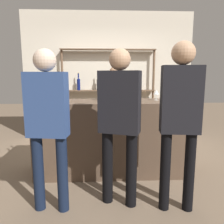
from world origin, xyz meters
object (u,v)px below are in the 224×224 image
at_px(wine_glass, 156,92).
at_px(ice_bucket, 110,93).
at_px(customer_left, 48,118).
at_px(counter_bottle_0, 45,92).
at_px(counter_bottle_2, 47,93).
at_px(cork_jar, 127,96).
at_px(customer_right, 180,112).
at_px(counter_bottle_1, 122,92).
at_px(customer_center, 120,116).
at_px(server_behind_counter, 115,103).
at_px(counter_bottle_3, 53,93).

distance_m(wine_glass, ice_bucket, 0.70).
xyz_separation_m(wine_glass, customer_left, (-1.35, -1.02, -0.17)).
relative_size(ice_bucket, customer_left, 0.13).
relative_size(counter_bottle_0, ice_bucket, 1.74).
distance_m(counter_bottle_2, cork_jar, 1.14).
height_order(ice_bucket, customer_right, customer_right).
distance_m(counter_bottle_1, ice_bucket, 0.21).
distance_m(counter_bottle_1, cork_jar, 0.14).
bearing_deg(customer_center, cork_jar, 7.63).
height_order(counter_bottle_0, wine_glass, counter_bottle_0).
height_order(counter_bottle_2, customer_center, customer_center).
relative_size(customer_right, customer_left, 1.04).
bearing_deg(counter_bottle_2, cork_jar, -2.36).
relative_size(counter_bottle_1, cork_jar, 2.58).
bearing_deg(counter_bottle_1, server_behind_counter, 91.85).
bearing_deg(cork_jar, counter_bottle_0, -171.81).
xyz_separation_m(counter_bottle_1, ice_bucket, (-0.16, 0.13, -0.04)).
relative_size(counter_bottle_2, wine_glass, 2.17).
distance_m(counter_bottle_3, cork_jar, 1.04).
bearing_deg(counter_bottle_3, customer_center, -43.29).
relative_size(counter_bottle_1, customer_right, 0.22).
distance_m(wine_glass, customer_left, 1.70).
xyz_separation_m(counter_bottle_0, counter_bottle_2, (-0.03, 0.21, -0.02)).
xyz_separation_m(counter_bottle_2, counter_bottle_3, (0.10, -0.03, -0.01)).
xyz_separation_m(counter_bottle_1, customer_left, (-0.82, -0.80, -0.21)).
bearing_deg(counter_bottle_2, server_behind_counter, 38.29).
bearing_deg(ice_bucket, customer_right, -55.66).
bearing_deg(ice_bucket, counter_bottle_2, -179.97).
relative_size(counter_bottle_0, counter_bottle_1, 0.99).
height_order(wine_glass, cork_jar, wine_glass).
bearing_deg(customer_left, customer_right, -84.66).
distance_m(counter_bottle_3, customer_left, 0.92).
xyz_separation_m(counter_bottle_0, counter_bottle_3, (0.07, 0.17, -0.03)).
bearing_deg(counter_bottle_1, cork_jar, 41.71).
bearing_deg(counter_bottle_2, counter_bottle_3, -18.54).
xyz_separation_m(counter_bottle_1, counter_bottle_2, (-1.05, 0.13, -0.02)).
bearing_deg(counter_bottle_3, cork_jar, -0.79).
bearing_deg(counter_bottle_3, customer_left, -81.54).
xyz_separation_m(counter_bottle_1, server_behind_counter, (-0.03, 0.93, -0.28)).
bearing_deg(counter_bottle_1, counter_bottle_0, -175.51).
relative_size(counter_bottle_1, counter_bottle_2, 1.15).
relative_size(counter_bottle_0, customer_center, 0.22).
bearing_deg(counter_bottle_1, customer_center, -96.70).
xyz_separation_m(counter_bottle_0, wine_glass, (1.55, 0.29, -0.03)).
relative_size(customer_right, server_behind_counter, 1.11).
height_order(wine_glass, customer_left, customer_left).
relative_size(customer_right, customer_center, 1.03).
xyz_separation_m(ice_bucket, cork_jar, (0.25, -0.05, -0.03)).
height_order(counter_bottle_3, customer_right, customer_right).
xyz_separation_m(counter_bottle_0, counter_bottle_1, (1.01, 0.08, 0.00)).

